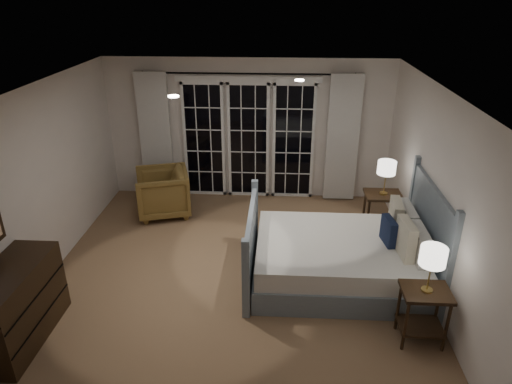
# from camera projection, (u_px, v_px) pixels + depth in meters

# --- Properties ---
(floor) EXTENTS (5.00, 5.00, 0.00)m
(floor) POSITION_uv_depth(u_px,v_px,m) (236.00, 269.00, 6.34)
(floor) COLOR #866248
(floor) RESTS_ON ground
(ceiling) EXTENTS (5.00, 5.00, 0.00)m
(ceiling) POSITION_uv_depth(u_px,v_px,m) (232.00, 88.00, 5.30)
(ceiling) COLOR silver
(ceiling) RESTS_ON wall_back
(wall_left) EXTENTS (0.02, 5.00, 2.50)m
(wall_left) POSITION_uv_depth(u_px,v_px,m) (44.00, 182.00, 5.95)
(wall_left) COLOR silver
(wall_left) RESTS_ON floor
(wall_right) EXTENTS (0.02, 5.00, 2.50)m
(wall_right) POSITION_uv_depth(u_px,v_px,m) (433.00, 191.00, 5.69)
(wall_right) COLOR silver
(wall_right) RESTS_ON floor
(wall_back) EXTENTS (5.00, 0.02, 2.50)m
(wall_back) POSITION_uv_depth(u_px,v_px,m) (249.00, 130.00, 8.09)
(wall_back) COLOR silver
(wall_back) RESTS_ON floor
(wall_front) EXTENTS (5.00, 0.02, 2.50)m
(wall_front) POSITION_uv_depth(u_px,v_px,m) (201.00, 316.00, 3.55)
(wall_front) COLOR silver
(wall_front) RESTS_ON floor
(french_doors) EXTENTS (2.50, 0.04, 2.20)m
(french_doors) POSITION_uv_depth(u_px,v_px,m) (248.00, 139.00, 8.12)
(french_doors) COLOR black
(french_doors) RESTS_ON wall_back
(curtain_rod) EXTENTS (3.50, 0.03, 0.03)m
(curtain_rod) POSITION_uv_depth(u_px,v_px,m) (248.00, 74.00, 7.58)
(curtain_rod) COLOR black
(curtain_rod) RESTS_ON wall_back
(curtain_left) EXTENTS (0.55, 0.10, 2.25)m
(curtain_left) POSITION_uv_depth(u_px,v_px,m) (156.00, 136.00, 8.11)
(curtain_left) COLOR silver
(curtain_left) RESTS_ON curtain_rod
(curtain_right) EXTENTS (0.55, 0.10, 2.25)m
(curtain_right) POSITION_uv_depth(u_px,v_px,m) (342.00, 139.00, 7.93)
(curtain_right) COLOR silver
(curtain_right) RESTS_ON curtain_rod
(downlight_a) EXTENTS (0.12, 0.12, 0.01)m
(downlight_a) POSITION_uv_depth(u_px,v_px,m) (299.00, 80.00, 5.81)
(downlight_a) COLOR white
(downlight_a) RESTS_ON ceiling
(downlight_b) EXTENTS (0.12, 0.12, 0.01)m
(downlight_b) POSITION_uv_depth(u_px,v_px,m) (173.00, 96.00, 4.97)
(downlight_b) COLOR white
(downlight_b) RESTS_ON ceiling
(bed) EXTENTS (2.32, 1.67, 1.36)m
(bed) POSITION_uv_depth(u_px,v_px,m) (341.00, 257.00, 6.00)
(bed) COLOR slate
(bed) RESTS_ON floor
(nightstand_left) EXTENTS (0.51, 0.41, 0.66)m
(nightstand_left) POSITION_uv_depth(u_px,v_px,m) (423.00, 308.00, 4.90)
(nightstand_left) COLOR black
(nightstand_left) RESTS_ON floor
(nightstand_right) EXTENTS (0.55, 0.44, 0.71)m
(nightstand_right) POSITION_uv_depth(u_px,v_px,m) (382.00, 208.00, 7.01)
(nightstand_right) COLOR black
(nightstand_right) RESTS_ON floor
(lamp_left) EXTENTS (0.27, 0.27, 0.53)m
(lamp_left) POSITION_uv_depth(u_px,v_px,m) (433.00, 257.00, 4.64)
(lamp_left) COLOR tan
(lamp_left) RESTS_ON nightstand_left
(lamp_right) EXTENTS (0.27, 0.27, 0.53)m
(lamp_right) POSITION_uv_depth(u_px,v_px,m) (387.00, 168.00, 6.74)
(lamp_right) COLOR tan
(lamp_right) RESTS_ON nightstand_right
(armchair) EXTENTS (1.07, 1.05, 0.79)m
(armchair) POSITION_uv_depth(u_px,v_px,m) (163.00, 193.00, 7.71)
(armchair) COLOR brown
(armchair) RESTS_ON floor
(dresser) EXTENTS (0.53, 1.26, 0.89)m
(dresser) POSITION_uv_depth(u_px,v_px,m) (16.00, 306.00, 4.92)
(dresser) COLOR black
(dresser) RESTS_ON floor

